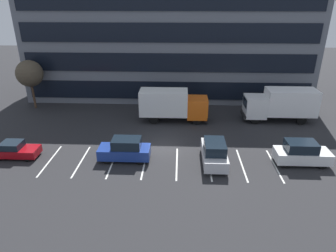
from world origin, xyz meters
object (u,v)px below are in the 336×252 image
sedan_maroon (15,150)px  suv_silver (214,152)px  box_truck_orange (172,104)px  suv_navy (125,150)px  suv_white (302,153)px  bare_tree (30,74)px  box_truck_white (281,103)px

sedan_maroon → suv_silver: bearing=-1.0°
box_truck_orange → suv_navy: (-3.87, -9.12, -1.05)m
suv_navy → suv_white: bearing=-0.1°
bare_tree → box_truck_orange: bearing=-11.3°
suv_white → bare_tree: bearing=156.4°
bare_tree → suv_navy: bearing=-42.4°
suv_white → bare_tree: (-29.07, 12.69, 3.46)m
suv_navy → bare_tree: 19.08m
sedan_maroon → bare_tree: 13.75m
box_truck_orange → box_truck_white: 12.36m
box_truck_white → box_truck_orange: bearing=-177.5°
sedan_maroon → bare_tree: size_ratio=0.67×
box_truck_white → suv_white: 9.82m
box_truck_white → suv_navy: 18.92m
box_truck_orange → suv_navy: size_ratio=1.74×
box_truck_orange → sedan_maroon: size_ratio=1.89×
box_truck_orange → suv_white: box_truck_orange is taller
box_truck_white → suv_silver: 13.12m
suv_navy → box_truck_orange: bearing=67.0°
suv_silver → suv_navy: 7.75m
suv_silver → sedan_maroon: size_ratio=1.13×
box_truck_white → sedan_maroon: box_truck_white is taller
suv_navy → box_truck_white: bearing=30.8°
suv_navy → suv_white: suv_white is taller
suv_silver → suv_white: 7.48m
suv_silver → sedan_maroon: (-17.70, 0.30, -0.32)m
box_truck_white → suv_white: size_ratio=1.75×
box_truck_orange → sedan_maroon: 16.61m
suv_navy → bare_tree: size_ratio=0.73×
box_truck_orange → suv_silver: (3.87, -9.41, -1.01)m
box_truck_orange → bare_tree: bare_tree is taller
suv_navy → bare_tree: bearing=137.6°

